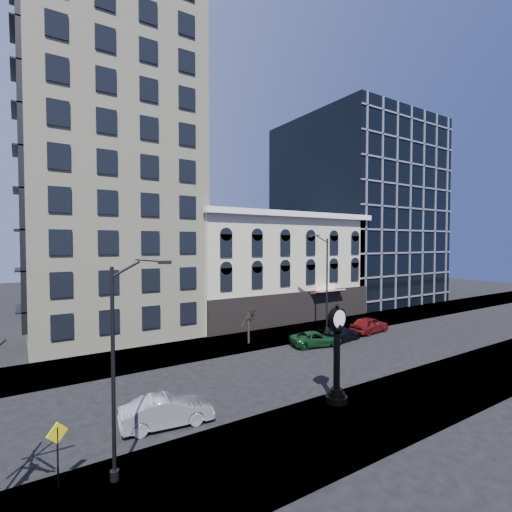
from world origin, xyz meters
TOP-DOWN VIEW (x-y plane):
  - ground at (0.00, 0.00)m, footprint 160.00×160.00m
  - sidewalk_far at (0.00, 8.00)m, footprint 160.00×6.00m
  - sidewalk_near at (0.00, -8.00)m, footprint 160.00×6.00m
  - cream_tower at (-6.11, 18.88)m, footprint 15.90×15.40m
  - victorian_row at (12.00, 15.89)m, footprint 22.60×11.19m
  - glass_office at (32.00, 20.91)m, footprint 20.00×20.15m
  - street_clock at (0.87, -6.11)m, footprint 1.25×1.25m
  - street_lamp_near at (-10.53, -6.79)m, footprint 2.12×0.95m
  - street_lamp_far at (11.23, 6.56)m, footprint 2.41×1.27m
  - bare_tree_far at (3.12, 6.95)m, footprint 2.14×2.14m
  - warning_sign at (-12.95, -6.00)m, footprint 0.75×0.38m
  - car_near_b at (-7.97, -3.36)m, footprint 4.67×2.14m
  - car_far_a at (7.85, 3.35)m, footprint 4.99×3.22m
  - car_far_b at (10.87, 3.39)m, footprint 4.89×2.67m
  - car_far_c at (15.55, 4.06)m, footprint 4.96×2.47m

SIDE VIEW (x-z plane):
  - ground at x=0.00m, z-range 0.00..0.00m
  - sidewalk_far at x=0.00m, z-range 0.00..0.12m
  - sidewalk_near at x=0.00m, z-range 0.00..0.12m
  - car_far_a at x=7.85m, z-range 0.00..1.28m
  - car_far_b at x=10.87m, z-range 0.00..1.34m
  - car_near_b at x=-7.97m, z-range 0.00..1.48m
  - car_far_c at x=15.55m, z-range 0.00..1.62m
  - warning_sign at x=-12.95m, z-range 0.59..3.06m
  - street_clock at x=0.87m, z-range -0.14..5.37m
  - bare_tree_far at x=3.12m, z-range 1.05..4.73m
  - victorian_row at x=12.00m, z-range -0.25..12.25m
  - street_lamp_near at x=-10.53m, z-range 2.29..10.80m
  - street_lamp_far at x=11.23m, z-range 2.65..12.58m
  - glass_office at x=32.00m, z-range 0.00..28.00m
  - cream_tower at x=-6.11m, z-range -1.93..40.57m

